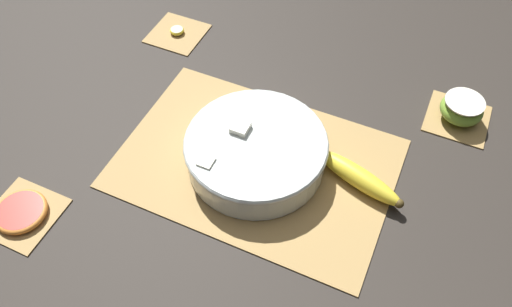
{
  "coord_description": "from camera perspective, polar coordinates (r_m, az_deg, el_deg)",
  "views": [
    {
      "loc": [
        -0.23,
        0.52,
        0.77
      ],
      "look_at": [
        0.0,
        0.0,
        0.03
      ],
      "focal_mm": 35.0,
      "sensor_mm": 36.0,
      "label": 1
    }
  ],
  "objects": [
    {
      "name": "ground_plane",
      "position": [
        0.95,
        -0.0,
        -1.16
      ],
      "size": [
        6.0,
        6.0,
        0.0
      ],
      "primitive_type": "plane",
      "color": "#2D2823"
    },
    {
      "name": "coaster_mat_near_right",
      "position": [
        1.23,
        -8.98,
        13.44
      ],
      "size": [
        0.12,
        0.12,
        0.01
      ],
      "color": "#A8844C",
      "rests_on": "ground_plane"
    },
    {
      "name": "bamboo_mat_center",
      "position": [
        0.95,
        -0.0,
        -1.05
      ],
      "size": [
        0.51,
        0.35,
        0.01
      ],
      "color": "#A8844C",
      "rests_on": "ground_plane"
    },
    {
      "name": "banana_coin_single",
      "position": [
        1.23,
        -9.02,
        13.71
      ],
      "size": [
        0.03,
        0.03,
        0.01
      ],
      "color": "beige",
      "rests_on": "coaster_mat_near_right"
    },
    {
      "name": "fruit_salad_bowl",
      "position": [
        0.92,
        -0.01,
        0.41
      ],
      "size": [
        0.26,
        0.26,
        0.08
      ],
      "color": "silver",
      "rests_on": "bamboo_mat_center"
    },
    {
      "name": "grapefruit_slice",
      "position": [
        0.97,
        -25.28,
        -6.03
      ],
      "size": [
        0.09,
        0.09,
        0.01
      ],
      "color": "red",
      "rests_on": "coaster_mat_far_right"
    },
    {
      "name": "whole_banana",
      "position": [
        0.92,
        11.69,
        -2.71
      ],
      "size": [
        0.18,
        0.09,
        0.04
      ],
      "color": "yellow",
      "rests_on": "bamboo_mat_center"
    },
    {
      "name": "apple_half",
      "position": [
        1.08,
        22.46,
        4.74
      ],
      "size": [
        0.09,
        0.09,
        0.05
      ],
      "color": "#7FAD38",
      "rests_on": "coaster_mat_near_left"
    },
    {
      "name": "coaster_mat_far_right",
      "position": [
        0.98,
        -25.1,
        -6.31
      ],
      "size": [
        0.12,
        0.12,
        0.01
      ],
      "color": "#A8844C",
      "rests_on": "ground_plane"
    },
    {
      "name": "coaster_mat_near_left",
      "position": [
        1.1,
        22.02,
        3.78
      ],
      "size": [
        0.12,
        0.12,
        0.01
      ],
      "color": "#A8844C",
      "rests_on": "ground_plane"
    }
  ]
}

